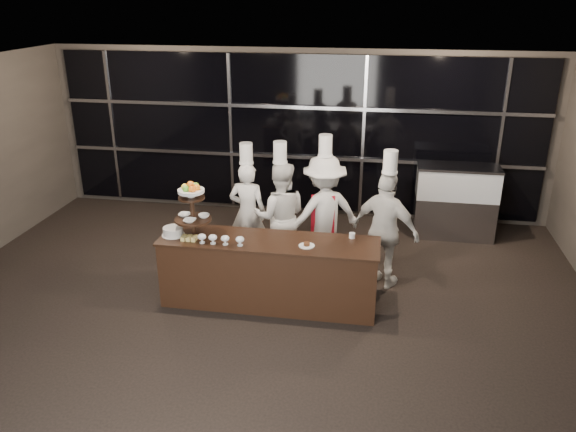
% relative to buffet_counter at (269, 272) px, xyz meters
% --- Properties ---
extents(room, '(10.00, 10.00, 10.00)m').
position_rel_buffet_counter_xyz_m(room, '(-0.17, -1.59, 1.03)').
color(room, black).
rests_on(room, ground).
extents(window_wall, '(8.60, 0.10, 2.80)m').
position_rel_buffet_counter_xyz_m(window_wall, '(-0.17, 3.35, 1.04)').
color(window_wall, black).
rests_on(window_wall, ground).
extents(buffet_counter, '(2.84, 0.74, 0.92)m').
position_rel_buffet_counter_xyz_m(buffet_counter, '(0.00, 0.00, 0.00)').
color(buffet_counter, black).
rests_on(buffet_counter, ground).
extents(display_stand, '(0.48, 0.48, 0.74)m').
position_rel_buffet_counter_xyz_m(display_stand, '(-1.00, -0.00, 0.87)').
color(display_stand, black).
rests_on(display_stand, buffet_counter).
extents(compotes, '(0.61, 0.11, 0.12)m').
position_rel_buffet_counter_xyz_m(compotes, '(-0.58, -0.22, 0.54)').
color(compotes, silver).
rests_on(compotes, buffet_counter).
extents(layer_cake, '(0.30, 0.30, 0.11)m').
position_rel_buffet_counter_xyz_m(layer_cake, '(-1.27, -0.05, 0.51)').
color(layer_cake, white).
rests_on(layer_cake, buffet_counter).
extents(pastry_squares, '(0.19, 0.13, 0.05)m').
position_rel_buffet_counter_xyz_m(pastry_squares, '(-1.01, -0.16, 0.48)').
color(pastry_squares, '#DBC46B').
rests_on(pastry_squares, buffet_counter).
extents(small_plate, '(0.20, 0.20, 0.05)m').
position_rel_buffet_counter_xyz_m(small_plate, '(0.51, -0.10, 0.47)').
color(small_plate, white).
rests_on(small_plate, buffet_counter).
extents(chef_cup, '(0.08, 0.08, 0.07)m').
position_rel_buffet_counter_xyz_m(chef_cup, '(1.05, 0.25, 0.49)').
color(chef_cup, white).
rests_on(chef_cup, buffet_counter).
extents(display_case, '(1.33, 0.58, 1.24)m').
position_rel_buffet_counter_xyz_m(display_case, '(2.63, 2.71, 0.22)').
color(display_case, '#A5A5AA').
rests_on(display_case, ground).
extents(chef_a, '(0.59, 0.41, 1.86)m').
position_rel_buffet_counter_xyz_m(chef_a, '(-0.57, 1.23, 0.35)').
color(chef_a, white).
rests_on(chef_a, ground).
extents(chef_b, '(0.89, 0.75, 1.95)m').
position_rel_buffet_counter_xyz_m(chef_b, '(-0.04, 1.06, 0.37)').
color(chef_b, white).
rests_on(chef_b, ground).
extents(chef_c, '(1.30, 1.14, 2.05)m').
position_rel_buffet_counter_xyz_m(chef_c, '(0.58, 1.15, 0.42)').
color(chef_c, silver).
rests_on(chef_c, ground).
extents(chef_d, '(1.06, 0.81, 1.97)m').
position_rel_buffet_counter_xyz_m(chef_d, '(1.48, 0.76, 0.39)').
color(chef_d, silver).
rests_on(chef_d, ground).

